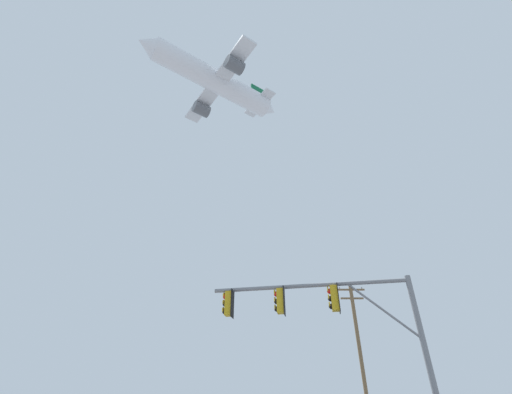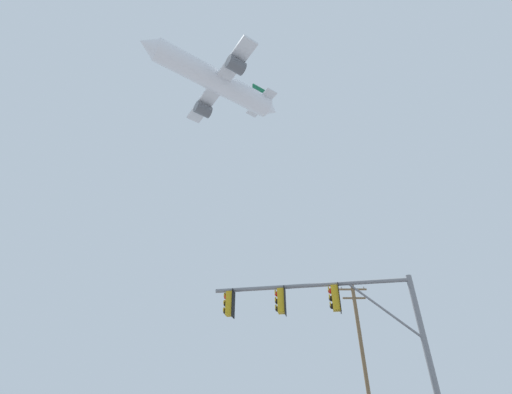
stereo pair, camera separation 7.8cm
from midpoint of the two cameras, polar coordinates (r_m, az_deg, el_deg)
name	(u,v)px [view 1 (the left image)]	position (r m, az deg, el deg)	size (l,w,h in m)	color
signal_pole_near	(333,317)	(13.33, 12.32, -18.75)	(7.25, 1.50, 6.16)	slate
utility_pole	(362,353)	(28.79, 16.98, -23.31)	(2.20, 0.28, 10.99)	brown
airplane	(215,81)	(58.07, -6.77, 18.46)	(21.66, 17.02, 6.64)	white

